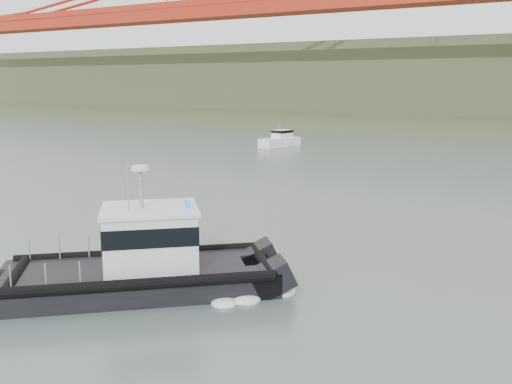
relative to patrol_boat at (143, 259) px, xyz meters
The scene contains 3 objects.
ground 4.20m from the patrol_boat, 78.76° to the left, with size 400.00×400.00×0.00m, color #505F5B.
patrol_boat is the anchor object (origin of this frame).
motorboat 55.69m from the patrol_boat, 111.77° to the left, with size 3.61×6.78×3.55m.
Camera 1 is at (14.75, -21.25, 8.63)m, focal length 40.00 mm.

